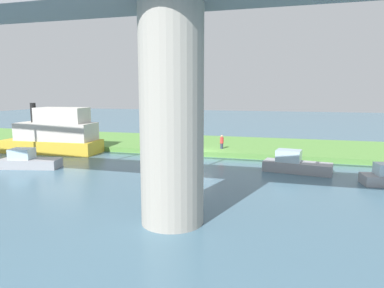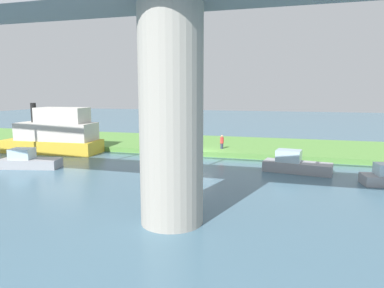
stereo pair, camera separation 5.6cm
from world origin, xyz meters
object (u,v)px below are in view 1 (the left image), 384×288
object	(u,v)px
bridge_pylon	(172,118)
mooring_post	(165,145)
riverboat_paddlewheel	(295,164)
motorboat_white	(55,134)
person_on_bank	(222,142)
skiff_small	(28,161)

from	to	relation	value
bridge_pylon	mooring_post	distance (m)	19.32
bridge_pylon	riverboat_paddlewheel	size ratio (longest dim) A/B	1.89
bridge_pylon	motorboat_white	xyz separation A→B (m)	(17.84, -14.79, -3.18)
mooring_post	riverboat_paddlewheel	world-z (taller)	riverboat_paddlewheel
person_on_bank	mooring_post	distance (m)	5.77
skiff_small	riverboat_paddlewheel	distance (m)	21.68
person_on_bank	riverboat_paddlewheel	bearing A→B (deg)	137.85
person_on_bank	mooring_post	bearing A→B (deg)	14.28
motorboat_white	riverboat_paddlewheel	xyz separation A→B (m)	(-23.66, 2.21, -1.27)
bridge_pylon	mooring_post	xyz separation A→B (m)	(6.85, -17.57, -4.19)
bridge_pylon	person_on_bank	xyz separation A→B (m)	(1.26, -18.99, -3.86)
bridge_pylon	person_on_bank	distance (m)	19.42
riverboat_paddlewheel	motorboat_white	bearing A→B (deg)	-5.35
motorboat_white	riverboat_paddlewheel	distance (m)	23.80
motorboat_white	riverboat_paddlewheel	size ratio (longest dim) A/B	1.89
mooring_post	skiff_small	distance (m)	12.77
motorboat_white	mooring_post	bearing A→B (deg)	-165.82
person_on_bank	mooring_post	size ratio (longest dim) A/B	1.87
person_on_bank	riverboat_paddlewheel	size ratio (longest dim) A/B	0.26
person_on_bank	skiff_small	distance (m)	17.86
skiff_small	person_on_bank	bearing A→B (deg)	-142.29
skiff_small	riverboat_paddlewheel	size ratio (longest dim) A/B	0.95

